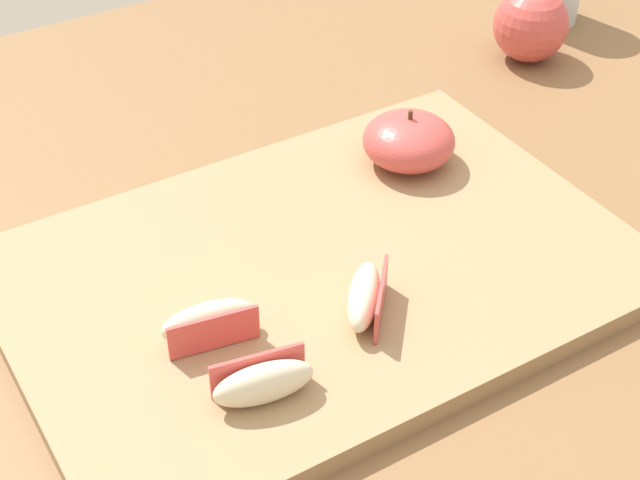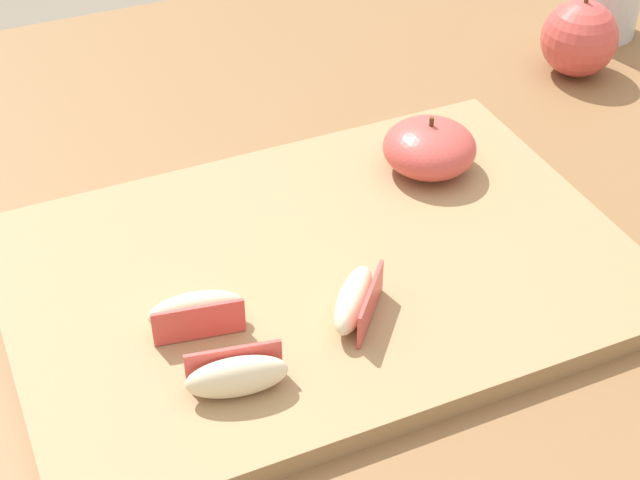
{
  "view_description": "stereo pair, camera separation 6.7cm",
  "coord_description": "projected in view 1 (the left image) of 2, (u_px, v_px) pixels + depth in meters",
  "views": [
    {
      "loc": [
        -0.31,
        -0.52,
        1.19
      ],
      "look_at": [
        -0.04,
        -0.08,
        0.77
      ],
      "focal_mm": 54.72,
      "sensor_mm": 36.0,
      "label": 1
    },
    {
      "loc": [
        -0.25,
        -0.55,
        1.19
      ],
      "look_at": [
        -0.04,
        -0.08,
        0.77
      ],
      "focal_mm": 54.72,
      "sensor_mm": 36.0,
      "label": 2
    }
  ],
  "objects": [
    {
      "name": "apple_wedge_left",
      "position": [
        263.0,
        382.0,
        0.57
      ],
      "size": [
        0.06,
        0.03,
        0.03
      ],
      "color": "beige",
      "rests_on": "cutting_board"
    },
    {
      "name": "apple_half_skin_up",
      "position": [
        409.0,
        141.0,
        0.76
      ],
      "size": [
        0.07,
        0.07,
        0.05
      ],
      "color": "#D14C47",
      "rests_on": "cutting_board"
    },
    {
      "name": "dining_table",
      "position": [
        316.0,
        313.0,
        0.83
      ],
      "size": [
        1.12,
        0.82,
        0.74
      ],
      "color": "brown",
      "rests_on": "ground_plane"
    },
    {
      "name": "cutting_board",
      "position": [
        320.0,
        271.0,
        0.68
      ],
      "size": [
        0.43,
        0.3,
        0.02
      ],
      "color": "#A37F56",
      "rests_on": "dining_table"
    },
    {
      "name": "whole_apple_pink_lady",
      "position": [
        531.0,
        24.0,
        0.92
      ],
      "size": [
        0.07,
        0.07,
        0.08
      ],
      "color": "#D14C47",
      "rests_on": "dining_table"
    },
    {
      "name": "apple_wedge_right",
      "position": [
        209.0,
        322.0,
        0.61
      ],
      "size": [
        0.06,
        0.03,
        0.03
      ],
      "color": "beige",
      "rests_on": "cutting_board"
    },
    {
      "name": "apple_wedge_front",
      "position": [
        366.0,
        297.0,
        0.63
      ],
      "size": [
        0.06,
        0.06,
        0.03
      ],
      "color": "beige",
      "rests_on": "cutting_board"
    }
  ]
}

